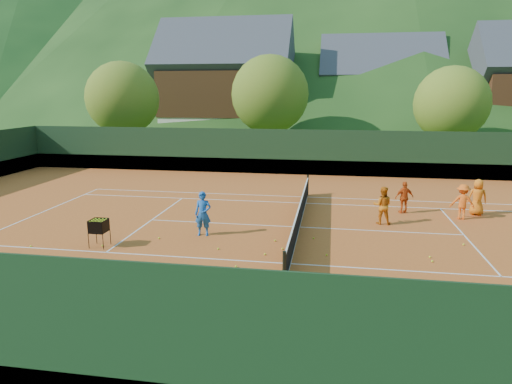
% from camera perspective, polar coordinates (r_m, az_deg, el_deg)
% --- Properties ---
extents(ground, '(400.00, 400.00, 0.00)m').
position_cam_1_polar(ground, '(18.89, 5.43, -4.44)').
color(ground, '#2B4E18').
rests_on(ground, ground).
extents(clay_court, '(40.00, 24.00, 0.02)m').
position_cam_1_polar(clay_court, '(18.89, 5.43, -4.42)').
color(clay_court, '#B04F1C').
rests_on(clay_court, ground).
extents(coach, '(0.66, 0.46, 1.73)m').
position_cam_1_polar(coach, '(17.64, -6.64, -2.72)').
color(coach, '#1955A6').
rests_on(coach, clay_court).
extents(student_a, '(0.82, 0.66, 1.60)m').
position_cam_1_polar(student_a, '(19.79, 15.52, -1.61)').
color(student_a, '#CD6812').
rests_on(student_a, clay_court).
extents(student_b, '(0.93, 0.60, 1.47)m').
position_cam_1_polar(student_b, '(21.82, 18.05, -0.65)').
color(student_b, '#CE4912').
rests_on(student_b, clay_court).
extents(student_c, '(0.85, 0.60, 1.64)m').
position_cam_1_polar(student_c, '(22.71, 25.94, -0.58)').
color(student_c, orange).
rests_on(student_c, clay_court).
extents(student_d, '(1.05, 0.66, 1.55)m').
position_cam_1_polar(student_d, '(21.72, 24.40, -1.12)').
color(student_d, '#FF6216').
rests_on(student_d, clay_court).
extents(tennis_ball_0, '(0.07, 0.07, 0.07)m').
position_cam_1_polar(tennis_ball_0, '(17.46, 7.21, -5.75)').
color(tennis_ball_0, '#C7E826').
rests_on(tennis_ball_0, clay_court).
extents(tennis_ball_3, '(0.07, 0.07, 0.07)m').
position_cam_1_polar(tennis_ball_3, '(15.14, -20.17, -9.37)').
color(tennis_ball_3, '#C7E826').
rests_on(tennis_ball_3, clay_court).
extents(tennis_ball_4, '(0.07, 0.07, 0.07)m').
position_cam_1_polar(tennis_ball_4, '(18.34, -26.33, -6.09)').
color(tennis_ball_4, '#C7E826').
rests_on(tennis_ball_4, clay_court).
extents(tennis_ball_6, '(0.07, 0.07, 0.07)m').
position_cam_1_polar(tennis_ball_6, '(14.47, -0.85, -9.59)').
color(tennis_ball_6, '#C7E826').
rests_on(tennis_ball_6, clay_court).
extents(tennis_ball_7, '(0.07, 0.07, 0.07)m').
position_cam_1_polar(tennis_ball_7, '(16.25, 3.32, -7.08)').
color(tennis_ball_7, '#C7E826').
rests_on(tennis_ball_7, clay_court).
extents(tennis_ball_8, '(0.07, 0.07, 0.07)m').
position_cam_1_polar(tennis_ball_8, '(17.72, -12.02, -5.65)').
color(tennis_ball_8, '#C7E826').
rests_on(tennis_ball_8, clay_court).
extents(tennis_ball_9, '(0.07, 0.07, 0.07)m').
position_cam_1_polar(tennis_ball_9, '(16.51, 20.91, -7.60)').
color(tennis_ball_9, '#C7E826').
rests_on(tennis_ball_9, clay_court).
extents(tennis_ball_11, '(0.07, 0.07, 0.07)m').
position_cam_1_polar(tennis_ball_11, '(13.90, -29.02, -12.23)').
color(tennis_ball_11, '#C7E826').
rests_on(tennis_ball_11, clay_court).
extents(tennis_ball_13, '(0.07, 0.07, 0.07)m').
position_cam_1_polar(tennis_ball_13, '(16.15, 21.17, -8.07)').
color(tennis_ball_13, '#C7E826').
rests_on(tennis_ball_13, clay_court).
extents(tennis_ball_14, '(0.07, 0.07, 0.07)m').
position_cam_1_polar(tennis_ball_14, '(17.42, -18.64, -6.37)').
color(tennis_ball_14, '#C7E826').
rests_on(tennis_ball_14, clay_court).
extents(tennis_ball_15, '(0.07, 0.07, 0.07)m').
position_cam_1_polar(tennis_ball_15, '(12.74, 26.15, -14.19)').
color(tennis_ball_15, '#C7E826').
rests_on(tennis_ball_15, clay_court).
extents(tennis_ball_16, '(0.07, 0.07, 0.07)m').
position_cam_1_polar(tennis_ball_16, '(15.81, 8.82, -7.78)').
color(tennis_ball_16, '#C7E826').
rests_on(tennis_ball_16, clay_court).
extents(tennis_ball_18, '(0.07, 0.07, 0.07)m').
position_cam_1_polar(tennis_ball_18, '(15.00, -28.93, -10.43)').
color(tennis_ball_18, '#C7E826').
rests_on(tennis_ball_18, clay_court).
extents(tennis_ball_19, '(0.07, 0.07, 0.07)m').
position_cam_1_polar(tennis_ball_19, '(15.70, 1.12, -7.78)').
color(tennis_ball_19, '#C7E826').
rests_on(tennis_ball_19, clay_court).
extents(tennis_ball_20, '(0.07, 0.07, 0.07)m').
position_cam_1_polar(tennis_ball_20, '(14.71, 23.69, -10.33)').
color(tennis_ball_20, '#C7E826').
rests_on(tennis_ball_20, clay_court).
extents(tennis_ball_21, '(0.07, 0.07, 0.07)m').
position_cam_1_polar(tennis_ball_21, '(14.67, -2.52, -9.28)').
color(tennis_ball_21, '#C7E826').
rests_on(tennis_ball_21, clay_court).
extents(tennis_ball_22, '(0.07, 0.07, 0.07)m').
position_cam_1_polar(tennis_ball_22, '(13.39, -7.95, -11.61)').
color(tennis_ball_22, '#C7E826').
rests_on(tennis_ball_22, clay_court).
extents(tennis_ball_23, '(0.07, 0.07, 0.07)m').
position_cam_1_polar(tennis_ball_23, '(18.27, 24.52, -5.99)').
color(tennis_ball_23, '#C7E826').
rests_on(tennis_ball_23, clay_court).
extents(tennis_ball_24, '(0.07, 0.07, 0.07)m').
position_cam_1_polar(tennis_ball_24, '(16.26, -4.75, -7.08)').
color(tennis_ball_24, '#C7E826').
rests_on(tennis_ball_24, clay_court).
extents(tennis_ball_25, '(0.07, 0.07, 0.07)m').
position_cam_1_polar(tennis_ball_25, '(17.07, 2.40, -6.08)').
color(tennis_ball_25, '#C7E826').
rests_on(tennis_ball_25, clay_court).
extents(tennis_ball_26, '(0.07, 0.07, 0.07)m').
position_cam_1_polar(tennis_ball_26, '(14.39, -6.06, -9.80)').
color(tennis_ball_26, '#C7E826').
rests_on(tennis_ball_26, clay_court).
extents(court_lines, '(23.83, 11.03, 0.00)m').
position_cam_1_polar(court_lines, '(18.89, 5.43, -4.38)').
color(court_lines, white).
rests_on(court_lines, clay_court).
extents(tennis_net, '(0.10, 12.07, 1.10)m').
position_cam_1_polar(tennis_net, '(18.75, 5.46, -2.92)').
color(tennis_net, black).
rests_on(tennis_net, clay_court).
extents(perimeter_fence, '(40.40, 24.24, 3.00)m').
position_cam_1_polar(perimeter_fence, '(18.56, 5.51, -0.70)').
color(perimeter_fence, black).
rests_on(perimeter_fence, clay_court).
extents(ball_hopper, '(0.57, 0.57, 1.00)m').
position_cam_1_polar(ball_hopper, '(17.26, -19.07, -4.09)').
color(ball_hopper, black).
rests_on(ball_hopper, clay_court).
extents(chalet_left, '(13.80, 9.93, 12.92)m').
position_cam_1_polar(chalet_left, '(49.32, -3.74, 12.72)').
color(chalet_left, beige).
rests_on(chalet_left, ground).
extents(chalet_mid, '(12.65, 8.82, 11.45)m').
position_cam_1_polar(chalet_mid, '(52.25, 15.07, 11.60)').
color(chalet_mid, beige).
rests_on(chalet_mid, ground).
extents(tree_a, '(6.00, 6.00, 7.88)m').
position_cam_1_polar(tree_a, '(39.93, -16.36, 11.17)').
color(tree_a, '#3D2718').
rests_on(tree_a, ground).
extents(tree_b, '(6.40, 6.40, 8.40)m').
position_cam_1_polar(tree_b, '(38.39, 1.73, 12.11)').
color(tree_b, '#3C2718').
rests_on(tree_b, ground).
extents(tree_c, '(5.60, 5.60, 7.35)m').
position_cam_1_polar(tree_c, '(38.07, 23.22, 10.13)').
color(tree_c, '#3F2A19').
rests_on(tree_c, ground).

